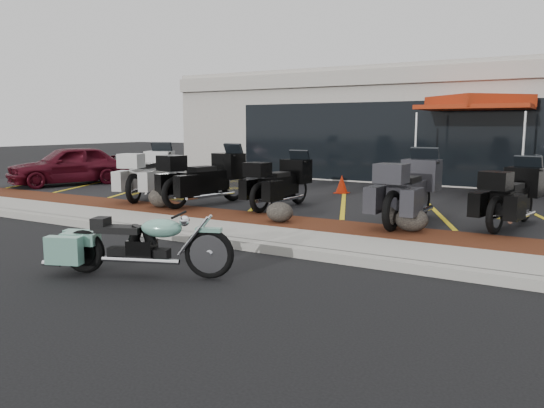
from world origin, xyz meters
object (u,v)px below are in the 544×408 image
Objects in this scene: traffic_cone at (342,184)px; popup_canopy at (478,105)px; hero_cruiser at (209,246)px; parked_car at (69,165)px; touring_white at (162,168)px.

popup_canopy is at bearing 37.66° from traffic_cone.
parked_car is at bearing 129.23° from hero_cruiser.
popup_canopy is (3.12, 2.40, 2.21)m from traffic_cone.
traffic_cone is 0.15× the size of popup_canopy.
traffic_cone is at bearing 37.13° from parked_car.
popup_canopy is (7.28, 5.16, 1.75)m from touring_white.
traffic_cone is at bearing -152.87° from popup_canopy.
touring_white is 5.02m from traffic_cone.
popup_canopy is at bearing -74.26° from touring_white.
touring_white reaches higher than hero_cruiser.
popup_canopy reaches higher than touring_white.
traffic_cone is at bearing 80.68° from hero_cruiser.
traffic_cone is (-1.61, 8.30, -0.04)m from hero_cruiser.
parked_car is (-4.29, 0.38, -0.09)m from touring_white.
parked_car reaches higher than traffic_cone.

